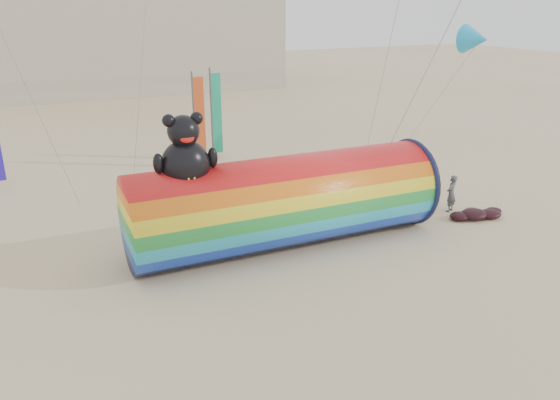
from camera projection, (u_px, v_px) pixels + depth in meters
name	position (u px, v px, depth m)	size (l,w,h in m)	color
ground	(285.00, 287.00, 17.45)	(160.00, 160.00, 0.00)	#CCB58C
windsock_assembly	(285.00, 199.00, 20.03)	(11.57, 3.52, 5.33)	red
kite_handler	(451.00, 194.00, 23.47)	(0.60, 0.39, 1.63)	#4C5053
fabric_bundle	(477.00, 214.00, 22.98)	(2.62, 1.35, 0.41)	black
festival_banners	(142.00, 123.00, 28.44)	(11.94, 1.25, 5.20)	#59595E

